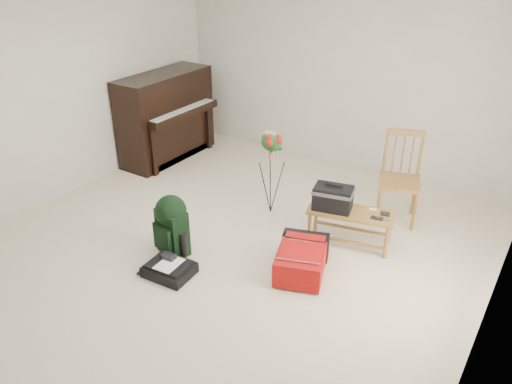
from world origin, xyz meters
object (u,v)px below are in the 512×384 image
Objects in this scene: dining_chair at (401,179)px; red_suitcase at (304,257)px; black_duffel at (169,269)px; flower_stand at (271,173)px; piano at (167,118)px; green_backpack at (171,222)px; bench at (339,201)px.

red_suitcase is at bearing -124.16° from dining_chair.
black_duffel is 0.45× the size of flower_stand.
green_backpack is (1.76, -1.88, -0.24)m from piano.
bench is (3.08, -0.73, -0.11)m from piano.
black_duffel is (-1.10, -1.46, -0.42)m from bench.
bench reaches higher than green_backpack.
bench is at bearing 53.50° from green_backpack.
dining_chair is 1.00× the size of flower_stand.
flower_stand is at bearing 158.40° from bench.
green_backpack is at bearing -178.73° from red_suitcase.
dining_chair is at bearing 52.25° from bench.
bench is 1.76m from green_backpack.
dining_chair is 2.61m from green_backpack.
bench is 1.44× the size of green_backpack.
flower_stand reaches higher than green_backpack.
green_backpack is 0.63× the size of flower_stand.
piano is 3.38m from red_suitcase.
bench is 0.75m from red_suitcase.
dining_chair reaches higher than red_suitcase.
piano is 1.43× the size of flower_stand.
dining_chair is 1.47m from flower_stand.
piano is 3.01m from black_duffel.
green_backpack is at bearing -149.24° from dining_chair.
bench is at bearing -133.25° from dining_chair.
flower_stand is at bearing -171.18° from dining_chair.
bench is 2.00× the size of black_duffel.
piano is at bearing 153.63° from bench.
flower_stand is at bearing 118.34° from red_suitcase.
green_backpack reaches higher than red_suitcase.
black_duffel is at bearing -47.88° from piano.
green_backpack is (-0.22, 0.31, 0.29)m from black_duffel.
red_suitcase is 1.20× the size of green_backpack.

